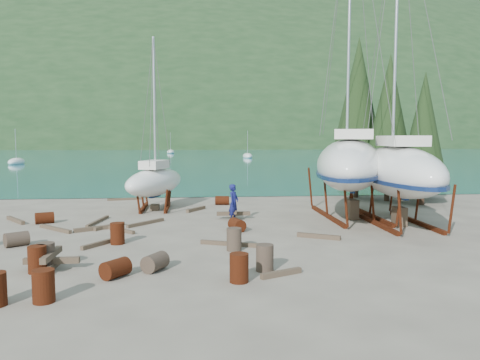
{
  "coord_description": "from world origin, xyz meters",
  "views": [
    {
      "loc": [
        -0.44,
        -18.98,
        4.37
      ],
      "look_at": [
        1.52,
        3.0,
        2.36
      ],
      "focal_mm": 35.0,
      "sensor_mm": 36.0,
      "label": 1
    }
  ],
  "objects": [
    {
      "name": "ground",
      "position": [
        0.0,
        0.0,
        0.0
      ],
      "size": [
        600.0,
        600.0,
        0.0
      ],
      "primitive_type": "plane",
      "color": "#655C50",
      "rests_on": "ground"
    },
    {
      "name": "bay_water",
      "position": [
        0.0,
        315.0,
        0.01
      ],
      "size": [
        700.0,
        700.0,
        0.0
      ],
      "primitive_type": "plane",
      "color": "#186679",
      "rests_on": "ground"
    },
    {
      "name": "far_hill",
      "position": [
        0.0,
        320.0,
        0.0
      ],
      "size": [
        800.0,
        360.0,
        110.0
      ],
      "primitive_type": "ellipsoid",
      "color": "#1A3319",
      "rests_on": "ground"
    },
    {
      "name": "far_house_left",
      "position": [
        -60.0,
        190.0,
        2.92
      ],
      "size": [
        6.6,
        5.6,
        5.6
      ],
      "color": "beige",
      "rests_on": "ground"
    },
    {
      "name": "far_house_center",
      "position": [
        -20.0,
        190.0,
        2.92
      ],
      "size": [
        6.6,
        5.6,
        5.6
      ],
      "color": "beige",
      "rests_on": "ground"
    },
    {
      "name": "far_house_right",
      "position": [
        30.0,
        190.0,
        2.92
      ],
      "size": [
        6.6,
        5.6,
        5.6
      ],
      "color": "beige",
      "rests_on": "ground"
    },
    {
      "name": "cypress_near_right",
      "position": [
        12.5,
        12.0,
        5.79
      ],
      "size": [
        3.6,
        3.6,
        10.0
      ],
      "color": "black",
      "rests_on": "ground"
    },
    {
      "name": "cypress_mid_right",
      "position": [
        14.0,
        10.0,
        4.92
      ],
      "size": [
        3.06,
        3.06,
        8.5
      ],
      "color": "black",
      "rests_on": "ground"
    },
    {
      "name": "cypress_back_left",
      "position": [
        11.0,
        14.0,
        6.66
      ],
      "size": [
        4.14,
        4.14,
        11.5
      ],
      "color": "black",
      "rests_on": "ground"
    },
    {
      "name": "cypress_far_right",
      "position": [
        15.5,
        13.0,
        5.21
      ],
      "size": [
        3.24,
        3.24,
        9.0
      ],
      "color": "black",
      "rests_on": "ground"
    },
    {
      "name": "moored_boat_left",
      "position": [
        -30.0,
        60.0,
        0.39
      ],
      "size": [
        2.0,
        5.0,
        6.05
      ],
      "color": "white",
      "rests_on": "ground"
    },
    {
      "name": "moored_boat_mid",
      "position": [
        10.0,
        80.0,
        0.39
      ],
      "size": [
        2.0,
        5.0,
        6.05
      ],
      "color": "white",
      "rests_on": "ground"
    },
    {
      "name": "moored_boat_far",
      "position": [
        -8.0,
        110.0,
        0.39
      ],
      "size": [
        2.0,
        5.0,
        6.05
      ],
      "color": "white",
      "rests_on": "ground"
    },
    {
      "name": "large_sailboat_near",
      "position": [
        7.76,
        5.76,
        2.96
      ],
      "size": [
        7.01,
        12.16,
        18.41
      ],
      "rotation": [
        0.0,
        0.0,
        -0.33
      ],
      "color": "white",
      "rests_on": "ground"
    },
    {
      "name": "large_sailboat_far",
      "position": [
        9.45,
        3.59,
        2.74
      ],
      "size": [
        4.29,
        10.9,
        16.79
      ],
      "rotation": [
        0.0,
        0.0,
        -0.12
      ],
      "color": "white",
      "rests_on": "ground"
    },
    {
      "name": "small_sailboat_shore",
      "position": [
        -3.08,
        9.6,
        1.72
      ],
      "size": [
        4.17,
        6.79,
        10.38
      ],
      "rotation": [
        0.0,
        0.0,
        -0.36
      ],
      "color": "white",
      "rests_on": "ground"
    },
    {
      "name": "worker",
      "position": [
        1.37,
        5.02,
        0.98
      ],
      "size": [
        0.75,
        0.85,
        1.96
      ],
      "primitive_type": "imported",
      "rotation": [
        0.0,
        0.0,
        1.07
      ],
      "color": "#121652",
      "rests_on": "ground"
    },
    {
      "name": "drum_1",
      "position": [
        -1.89,
        -3.76,
        0.29
      ],
      "size": [
        0.93,
        1.05,
        0.58
      ],
      "primitive_type": "cylinder",
      "rotation": [
        1.57,
        0.0,
        2.64
      ],
      "color": "#2D2823",
      "rests_on": "ground"
    },
    {
      "name": "drum_2",
      "position": [
        -8.27,
        5.3,
        0.29
      ],
      "size": [
        1.04,
        0.88,
        0.58
      ],
      "primitive_type": "cylinder",
      "rotation": [
        1.57,
        0.0,
        1.98
      ],
      "color": "#5B260F",
      "rests_on": "ground"
    },
    {
      "name": "drum_3",
      "position": [
        -4.57,
        -6.48,
        0.44
      ],
      "size": [
        0.58,
        0.58,
        0.88
      ],
      "primitive_type": "cylinder",
      "color": "#5B260F",
      "rests_on": "ground"
    },
    {
      "name": "drum_4",
      "position": [
        1.07,
        11.12,
        0.29
      ],
      "size": [
        0.94,
        0.68,
        0.58
      ],
      "primitive_type": "cylinder",
      "rotation": [
        1.57,
        0.0,
        1.45
      ],
      "color": "#5B260F",
      "rests_on": "ground"
    },
    {
      "name": "drum_5",
      "position": [
        0.91,
        -1.23,
        0.44
      ],
      "size": [
        0.58,
        0.58,
        0.88
      ],
      "primitive_type": "cylinder",
      "color": "#2D2823",
      "rests_on": "ground"
    },
    {
      "name": "drum_6",
      "position": [
        1.33,
        2.54,
        0.29
      ],
      "size": [
        0.84,
        1.02,
        0.58
      ],
      "primitive_type": "cylinder",
      "rotation": [
        1.57,
        0.0,
        0.34
      ],
      "color": "#5B260F",
      "rests_on": "ground"
    },
    {
      "name": "drum_7",
      "position": [
        0.76,
        -5.21,
        0.44
      ],
      "size": [
        0.58,
        0.58,
        0.88
      ],
      "primitive_type": "cylinder",
      "color": "#5B260F",
      "rests_on": "ground"
    },
    {
      "name": "drum_10",
      "position": [
        -5.67,
        -3.64,
        0.44
      ],
      "size": [
        0.58,
        0.58,
        0.88
      ],
      "primitive_type": "cylinder",
      "color": "#5B260F",
      "rests_on": "ground"
    },
    {
      "name": "drum_12",
      "position": [
        -3.05,
        -4.41,
        0.29
      ],
      "size": [
        0.99,
        1.05,
        0.58
      ],
      "primitive_type": "cylinder",
      "rotation": [
        1.57,
        0.0,
        2.5
      ],
      "color": "#5B260F",
      "rests_on": "ground"
    },
    {
      "name": "drum_14",
      "position": [
        -3.79,
        0.31,
        0.44
      ],
      "size": [
        0.58,
        0.58,
        0.88
      ],
      "primitive_type": "cylinder",
      "color": "#5B260F",
      "rests_on": "ground"
    },
    {
      "name": "drum_15",
      "position": [
        -7.76,
        0.25,
        0.29
      ],
      "size": [
        1.05,
        0.99,
        0.58
      ],
      "primitive_type": "cylinder",
      "rotation": [
        1.57,
        0.0,
        2.21
      ],
      "color": "#2D2823",
      "rests_on": "ground"
    },
    {
      "name": "drum_16",
      "position": [
        -5.53,
        -3.21,
        0.44
      ],
      "size": [
        0.58,
        0.58,
        0.88
      ],
      "primitive_type": "cylinder",
      "color": "#2D2823",
      "rests_on": "ground"
    },
    {
      "name": "drum_17",
      "position": [
        1.7,
        -4.1,
        0.44
      ],
      "size": [
        0.58,
        0.58,
        0.88
      ],
      "primitive_type": "cylinder",
      "color": "#2D2823",
      "rests_on": "ground"
    },
    {
      "name": "timber_1",
      "position": [
        4.73,
        0.6,
        0.1
      ],
      "size": [
        1.76,
        1.09,
        0.19
      ],
      "primitive_type": "cube",
      "rotation": [
        0.0,
        0.0,
        1.06
      ],
      "color": "brown",
      "rests_on": "ground"
    },
    {
      "name": "timber_2",
      "position": [
        -9.93,
        5.91,
        0.09
      ],
      "size": [
        1.56,
        1.9,
        0.19
      ],
      "primitive_type": "cube",
      "rotation": [
        0.0,
        0.0,
        0.67
      ],
      "color": "brown",
      "rests_on": "ground"
    },
    {
      "name": "timber_4",
      "position": [
        -4.76,
        3.83,
        0.09
      ],
      "size": [
        1.23,
        1.61,
        0.17
      ],
      "primitive_type": "cube",
      "rotation": [
        0.0,
        0.0,
        2.51
      ],
      "color": "brown",
      "rests_on": "ground"
    },
    {
      "name": "timber_5",
      "position": [
        0.99,
        -0.49,
        0.08
      ],
      "size": [
        2.75,
        1.23,
        0.16
      ],
      "primitive_type": "cube",
      "rotation": [
        0.0,
        0.0,
        1.19
      ],
      "color": "brown",
      "rests_on": "ground"
    },
    {
      "name": "timber_6",
      "position": [
        -0.61,
        8.78,
        0.1
      ],
      "size": [
        1.16,
        1.58,
        0.19
      ],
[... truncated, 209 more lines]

